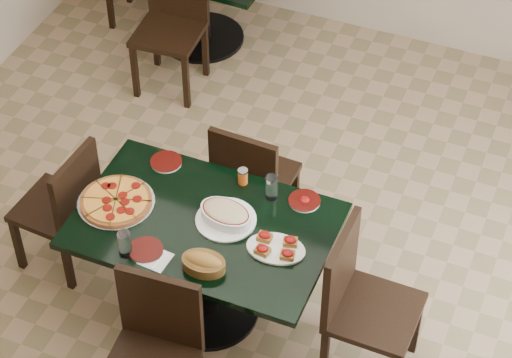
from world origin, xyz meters
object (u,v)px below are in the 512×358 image
at_px(main_table, 205,246).
at_px(bread_basket, 204,263).
at_px(chair_near, 154,346).
at_px(back_chair_near, 173,17).
at_px(pepperoni_pizza, 116,201).
at_px(lasagna_casserole, 226,215).
at_px(chair_right, 359,298).
at_px(chair_left, 65,204).
at_px(chair_far, 251,177).
at_px(bruschetta_platter, 276,247).

distance_m(main_table, bread_basket, 0.39).
relative_size(chair_near, back_chair_near, 0.98).
bearing_deg(pepperoni_pizza, lasagna_casserole, 10.31).
distance_m(chair_right, chair_left, 1.80).
bearing_deg(chair_right, chair_far, 54.17).
height_order(main_table, lasagna_casserole, lasagna_casserole).
relative_size(chair_right, bread_basket, 4.05).
distance_m(pepperoni_pizza, lasagna_casserole, 0.61).
relative_size(chair_near, bread_basket, 3.93).
bearing_deg(bread_basket, lasagna_casserole, 91.54).
bearing_deg(bread_basket, chair_near, -107.51).
bearing_deg(pepperoni_pizza, chair_left, 167.85).
xyz_separation_m(chair_near, pepperoni_pizza, (-0.53, 0.64, 0.24)).
relative_size(chair_near, chair_left, 1.06).
bearing_deg(chair_far, chair_near, 93.34).
height_order(chair_right, back_chair_near, chair_right).
relative_size(pepperoni_pizza, lasagna_casserole, 1.29).
distance_m(chair_far, pepperoni_pizza, 0.90).
height_order(chair_near, bruschetta_platter, chair_near).
bearing_deg(bruschetta_platter, bread_basket, -145.15).
xyz_separation_m(chair_near, bruschetta_platter, (0.40, 0.65, 0.24)).
bearing_deg(bruschetta_platter, chair_near, -127.28).
height_order(main_table, bruschetta_platter, bruschetta_platter).
bearing_deg(back_chair_near, pepperoni_pizza, -76.55).
xyz_separation_m(back_chair_near, bruschetta_platter, (1.55, -1.93, 0.23)).
relative_size(chair_right, chair_left, 1.09).
bearing_deg(chair_left, lasagna_casserole, 95.26).
distance_m(chair_left, lasagna_casserole, 1.06).
height_order(chair_left, bread_basket, chair_left).
relative_size(lasagna_casserole, bread_basket, 1.36).
distance_m(main_table, bruschetta_platter, 0.47).
distance_m(bread_basket, bruschetta_platter, 0.39).
xyz_separation_m(chair_right, bread_basket, (-0.76, -0.28, 0.24)).
xyz_separation_m(chair_right, back_chair_near, (-2.01, 1.91, -0.00)).
height_order(pepperoni_pizza, bread_basket, bread_basket).
bearing_deg(main_table, chair_right, -0.52).
relative_size(main_table, chair_left, 1.54).
distance_m(chair_right, bread_basket, 0.84).
bearing_deg(chair_far, main_table, 92.08).
height_order(main_table, pepperoni_pizza, pepperoni_pizza).
bearing_deg(chair_far, pepperoni_pizza, 56.39).
distance_m(back_chair_near, bread_basket, 2.54).
bearing_deg(chair_left, bread_basket, 76.70).
distance_m(chair_far, bread_basket, 0.99).
distance_m(chair_right, lasagna_casserole, 0.83).
bearing_deg(back_chair_near, chair_far, -52.32).
bearing_deg(back_chair_near, bread_basket, -64.39).
bearing_deg(chair_left, bruschetta_platter, 91.02).
xyz_separation_m(chair_near, chair_left, (-0.94, 0.73, -0.03)).
bearing_deg(pepperoni_pizza, chair_near, -50.08).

